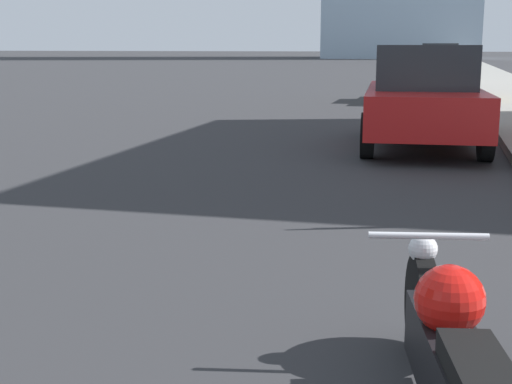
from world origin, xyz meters
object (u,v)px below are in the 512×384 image
motorcycle (459,373)px  parked_car_silver (439,64)px  parked_car_red (423,96)px  parked_car_yellow (429,74)px

motorcycle → parked_car_silver: parked_car_silver is taller
parked_car_red → motorcycle: bearing=-91.5°
motorcycle → parked_car_red: bearing=81.8°
motorcycle → parked_car_yellow: (-0.44, 19.80, 0.47)m
parked_car_red → parked_car_yellow: size_ratio=1.17×
motorcycle → parked_car_red: parked_car_red is taller
parked_car_yellow → parked_car_silver: parked_car_silver is taller
motorcycle → parked_car_silver: size_ratio=0.58×
motorcycle → parked_car_silver: 30.05m
parked_car_silver → parked_car_yellow: bearing=-92.2°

